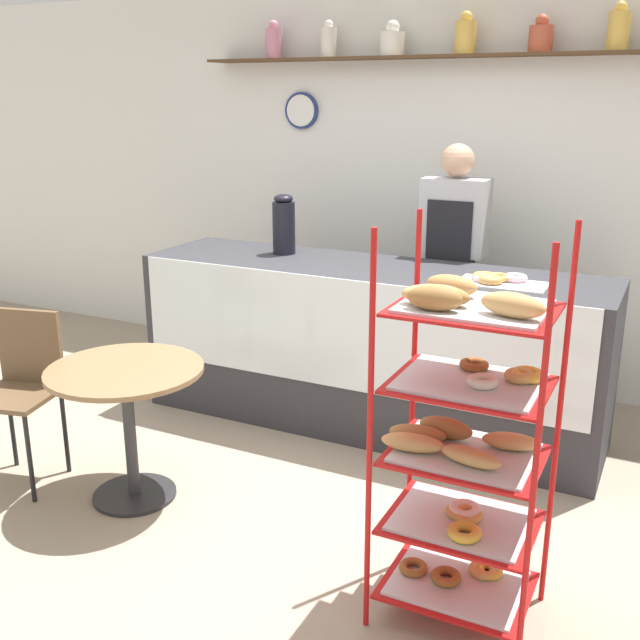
% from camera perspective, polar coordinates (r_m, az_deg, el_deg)
% --- Properties ---
extents(ground_plane, '(14.00, 14.00, 0.00)m').
position_cam_1_polar(ground_plane, '(3.92, -2.39, -13.38)').
color(ground_plane, gray).
extents(back_wall, '(10.00, 0.30, 2.70)m').
position_cam_1_polar(back_wall, '(5.33, 8.35, 10.20)').
color(back_wall, white).
rests_on(back_wall, ground_plane).
extents(display_counter, '(2.80, 0.72, 1.00)m').
position_cam_1_polar(display_counter, '(4.55, 3.70, -2.04)').
color(display_counter, '#333338').
rests_on(display_counter, ground_plane).
extents(pastry_rack, '(0.60, 0.48, 1.55)m').
position_cam_1_polar(pastry_rack, '(2.83, 10.85, -8.57)').
color(pastry_rack, '#B71414').
rests_on(pastry_rack, ground_plane).
extents(person_worker, '(0.40, 0.23, 1.69)m').
position_cam_1_polar(person_worker, '(4.80, 10.04, 3.98)').
color(person_worker, '#282833').
rests_on(person_worker, ground_plane).
extents(cafe_table, '(0.76, 0.76, 0.70)m').
position_cam_1_polar(cafe_table, '(3.81, -14.47, -5.92)').
color(cafe_table, '#262628').
rests_on(cafe_table, ground_plane).
extents(cafe_chair, '(0.46, 0.46, 0.90)m').
position_cam_1_polar(cafe_chair, '(4.19, -21.71, -4.10)').
color(cafe_chair, black).
rests_on(cafe_chair, ground_plane).
extents(coffee_carafe, '(0.14, 0.14, 0.38)m').
position_cam_1_polar(coffee_carafe, '(4.74, -2.77, 7.27)').
color(coffee_carafe, black).
rests_on(coffee_carafe, display_counter).
extents(donut_tray_counter, '(0.46, 0.26, 0.05)m').
position_cam_1_polar(donut_tray_counter, '(4.10, 13.35, 3.00)').
color(donut_tray_counter, white).
rests_on(donut_tray_counter, display_counter).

